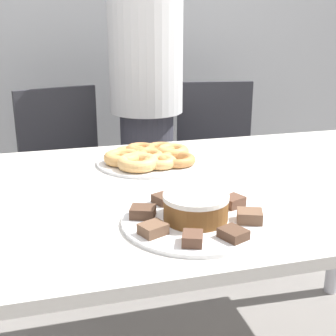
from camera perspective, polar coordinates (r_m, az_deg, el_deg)
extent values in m
cube|color=#A8AAAD|center=(2.84, -7.95, 19.06)|extent=(8.00, 0.05, 2.60)
cube|color=silver|center=(1.38, 1.87, -2.71)|extent=(1.86, 0.98, 0.03)
cylinder|color=#383842|center=(2.36, -2.48, -2.80)|extent=(0.26, 0.26, 0.81)
cylinder|color=silver|center=(2.20, -2.74, 15.10)|extent=(0.34, 0.34, 0.64)
cylinder|color=black|center=(2.43, -10.59, -12.82)|extent=(0.44, 0.44, 0.01)
cylinder|color=#262626|center=(2.33, -10.91, -7.97)|extent=(0.06, 0.06, 0.44)
cube|color=#2D2D33|center=(2.23, -11.28, -2.38)|extent=(0.54, 0.54, 0.04)
cube|color=#2D2D33|center=(2.35, -13.27, 4.42)|extent=(0.39, 0.13, 0.42)
cylinder|color=black|center=(2.57, 5.98, -10.77)|extent=(0.44, 0.44, 0.01)
cylinder|color=#262626|center=(2.47, 6.15, -6.11)|extent=(0.06, 0.06, 0.44)
cube|color=#2D2D33|center=(2.38, 6.35, -0.80)|extent=(0.51, 0.51, 0.04)
cube|color=#2D2D33|center=(2.51, 5.64, 5.69)|extent=(0.39, 0.10, 0.42)
cylinder|color=white|center=(1.13, 3.37, -6.47)|extent=(0.36, 0.36, 0.01)
cylinder|color=white|center=(1.58, -2.40, 0.84)|extent=(0.35, 0.35, 0.01)
cylinder|color=brown|center=(1.12, 3.40, -5.02)|extent=(0.15, 0.15, 0.05)
cylinder|color=white|center=(1.11, 3.43, -3.49)|extent=(0.16, 0.16, 0.01)
cube|color=brown|center=(1.13, 9.92, -5.81)|extent=(0.07, 0.07, 0.03)
cube|color=brown|center=(1.21, 7.90, -4.06)|extent=(0.07, 0.06, 0.03)
cube|color=brown|center=(1.24, 3.70, -3.24)|extent=(0.06, 0.06, 0.03)
cube|color=#513828|center=(1.21, -0.65, -3.82)|extent=(0.06, 0.06, 0.02)
cube|color=#513828|center=(1.14, -3.08, -5.36)|extent=(0.07, 0.07, 0.03)
cube|color=brown|center=(1.05, -1.84, -7.44)|extent=(0.07, 0.07, 0.02)
cube|color=brown|center=(1.01, 3.00, -8.59)|extent=(0.06, 0.06, 0.02)
cube|color=#513828|center=(1.04, 8.12, -7.92)|extent=(0.07, 0.07, 0.02)
torus|color=tan|center=(1.58, -2.40, 1.52)|extent=(0.10, 0.10, 0.03)
torus|color=#E5AD66|center=(1.49, -3.68, 0.68)|extent=(0.13, 0.13, 0.04)
torus|color=#E5AD66|center=(1.50, -0.94, 0.76)|extent=(0.11, 0.11, 0.03)
torus|color=#C68447|center=(1.53, 1.07, 1.04)|extent=(0.12, 0.12, 0.03)
torus|color=tan|center=(1.61, 0.58, 2.06)|extent=(0.11, 0.11, 0.04)
torus|color=#C68447|center=(1.65, -0.85, 2.35)|extent=(0.11, 0.11, 0.03)
torus|color=#C68447|center=(1.64, -3.37, 2.23)|extent=(0.11, 0.11, 0.03)
torus|color=#D18E4C|center=(1.61, -4.53, 1.83)|extent=(0.12, 0.12, 0.03)
torus|color=tan|center=(1.54, -5.58, 1.26)|extent=(0.12, 0.12, 0.04)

